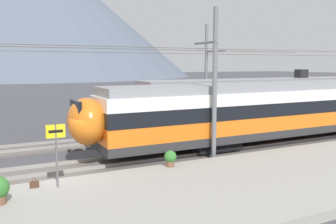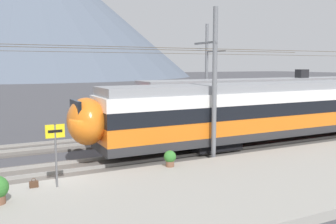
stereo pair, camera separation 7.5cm
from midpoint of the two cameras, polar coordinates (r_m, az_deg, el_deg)
The scene contains 12 objects.
ground_plane at distance 16.52m, azimuth -16.81°, elevation -10.35°, with size 400.00×400.00×0.00m, color #424247.
platform_slab at distance 12.46m, azimuth -13.17°, elevation -15.28°, with size 120.00×7.29×0.36m, color gray.
track_near at distance 17.90m, azimuth -17.67°, elevation -8.78°, with size 120.00×3.00×0.28m.
track_far at distance 23.03m, azimuth -19.85°, elevation -5.29°, with size 120.00×3.00×0.28m.
train_near_platform at distance 27.40m, azimuth 24.31°, elevation 1.04°, with size 35.40×2.87×4.27m.
train_far_track at distance 30.11m, azimuth 14.80°, elevation 1.94°, with size 23.91×2.92×4.27m.
catenary_mast_mid at distance 18.61m, azimuth 7.13°, elevation 4.61°, with size 44.89×2.05×7.74m.
catenary_mast_far_side at distance 29.33m, azimuth 6.26°, elevation 5.93°, with size 44.89×2.66×8.10m.
platform_sign at distance 14.30m, azimuth -16.93°, elevation -4.39°, with size 0.70×0.08×2.38m.
handbag_near_sign at distance 14.92m, azimuth -19.96°, elevation -10.48°, with size 0.32×0.18×0.36m.
potted_plant_by_shelter at distance 16.70m, azimuth 0.44°, elevation -7.06°, with size 0.56×0.56×0.74m.
mountain_central_peak at distance 172.88m, azimuth -21.21°, elevation 15.12°, with size 139.87×139.87×59.52m, color #515B6B.
Camera 2 is at (-2.60, -15.56, 4.93)m, focal length 39.29 mm.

